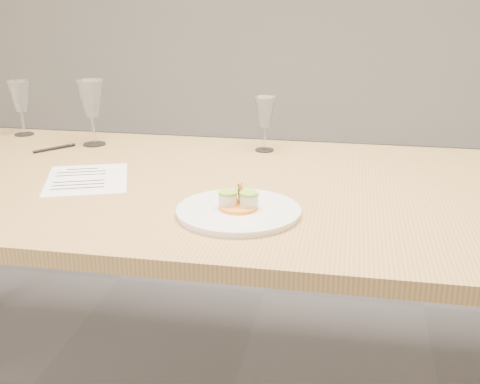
% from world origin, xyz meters
% --- Properties ---
extents(dining_table, '(2.40, 1.00, 0.75)m').
position_xyz_m(dining_table, '(0.00, 0.00, 0.68)').
color(dining_table, tan).
rests_on(dining_table, ground).
extents(dinner_plate, '(0.29, 0.29, 0.08)m').
position_xyz_m(dinner_plate, '(0.08, -0.23, 0.76)').
color(dinner_plate, white).
rests_on(dinner_plate, dining_table).
extents(recipe_sheet, '(0.30, 0.34, 0.00)m').
position_xyz_m(recipe_sheet, '(-0.39, -0.04, 0.75)').
color(recipe_sheet, white).
rests_on(recipe_sheet, dining_table).
extents(ballpoint_pen, '(0.10, 0.12, 0.01)m').
position_xyz_m(ballpoint_pen, '(-0.62, 0.24, 0.76)').
color(ballpoint_pen, black).
rests_on(ballpoint_pen, dining_table).
extents(wine_glass_0, '(0.08, 0.08, 0.20)m').
position_xyz_m(wine_glass_0, '(-0.83, 0.41, 0.89)').
color(wine_glass_0, white).
rests_on(wine_glass_0, dining_table).
extents(wine_glass_1, '(0.09, 0.09, 0.22)m').
position_xyz_m(wine_glass_1, '(-0.52, 0.33, 0.90)').
color(wine_glass_1, white).
rests_on(wine_glass_1, dining_table).
extents(wine_glass_2, '(0.07, 0.07, 0.18)m').
position_xyz_m(wine_glass_2, '(0.05, 0.36, 0.87)').
color(wine_glass_2, white).
rests_on(wine_glass_2, dining_table).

